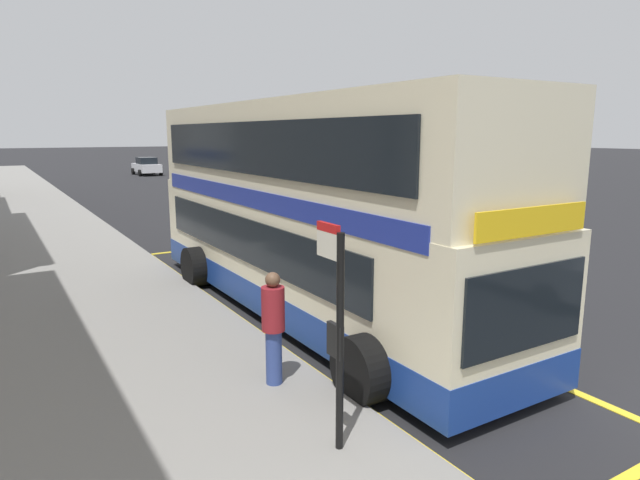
% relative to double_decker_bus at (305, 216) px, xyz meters
% --- Properties ---
extents(ground_plane, '(260.00, 260.00, 0.00)m').
position_rel_double_decker_bus_xyz_m(ground_plane, '(2.46, 24.37, -2.07)').
color(ground_plane, black).
extents(pavement_near, '(6.00, 76.00, 0.14)m').
position_rel_double_decker_bus_xyz_m(pavement_near, '(-4.54, 24.37, -2.00)').
color(pavement_near, gray).
rests_on(pavement_near, ground).
extents(double_decker_bus, '(3.25, 11.25, 4.40)m').
position_rel_double_decker_bus_xyz_m(double_decker_bus, '(0.00, 0.00, 0.00)').
color(double_decker_bus, beige).
rests_on(double_decker_bus, ground).
extents(bus_bay_markings, '(3.11, 14.57, 0.01)m').
position_rel_double_decker_bus_xyz_m(bus_bay_markings, '(0.01, 0.20, -2.06)').
color(bus_bay_markings, yellow).
rests_on(bus_bay_markings, ground).
extents(bus_stop_sign, '(0.09, 0.51, 2.64)m').
position_rel_double_decker_bus_xyz_m(bus_stop_sign, '(-2.43, -4.93, -0.36)').
color(bus_stop_sign, black).
rests_on(bus_stop_sign, pavement_near).
extents(parked_car_white_ahead, '(2.09, 4.20, 1.62)m').
position_rel_double_decker_bus_xyz_m(parked_car_white_ahead, '(7.21, 41.86, -1.27)').
color(parked_car_white_ahead, silver).
rests_on(parked_car_white_ahead, ground).
extents(pedestrian_waiting_near_sign, '(0.34, 0.34, 1.69)m').
position_rel_double_decker_bus_xyz_m(pedestrian_waiting_near_sign, '(-2.31, -3.08, -1.01)').
color(pedestrian_waiting_near_sign, '#33478C').
rests_on(pedestrian_waiting_near_sign, pavement_near).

